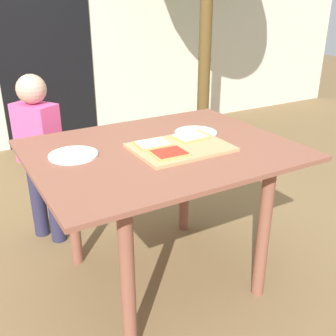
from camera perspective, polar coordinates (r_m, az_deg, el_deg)
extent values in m
plane|color=brown|center=(2.22, -0.78, -15.15)|extent=(16.00, 16.00, 0.00)
cube|color=beige|center=(4.14, -19.47, 20.28)|extent=(8.00, 0.20, 2.50)
cube|color=black|center=(4.07, -17.27, 16.98)|extent=(0.90, 0.02, 2.00)
cube|color=brown|center=(1.86, -0.90, 2.62)|extent=(1.20, 0.94, 0.02)
cylinder|color=brown|center=(1.63, -5.80, -15.80)|extent=(0.06, 0.06, 0.71)
cylinder|color=brown|center=(1.96, 13.52, -8.91)|extent=(0.06, 0.06, 0.71)
cylinder|color=brown|center=(2.19, -13.55, -5.28)|extent=(0.06, 0.06, 0.71)
cylinder|color=brown|center=(2.44, 2.34, -1.45)|extent=(0.06, 0.06, 0.71)
cube|color=tan|center=(1.84, 1.81, 2.97)|extent=(0.43, 0.32, 0.02)
cube|color=#DC9954|center=(1.73, 0.19, 2.08)|extent=(0.15, 0.13, 0.01)
cube|color=red|center=(1.72, 0.19, 2.30)|extent=(0.14, 0.11, 0.00)
cube|color=#DC9954|center=(1.84, -2.18, 3.43)|extent=(0.16, 0.13, 0.01)
cube|color=beige|center=(1.84, -2.18, 3.64)|extent=(0.14, 0.12, 0.00)
cube|color=#DC9954|center=(1.93, 3.18, 4.43)|extent=(0.16, 0.13, 0.01)
cube|color=beige|center=(1.93, 3.19, 4.63)|extent=(0.14, 0.12, 0.00)
cylinder|color=white|center=(2.05, 3.99, 5.06)|extent=(0.22, 0.22, 0.01)
cylinder|color=white|center=(1.80, -13.39, 1.83)|extent=(0.22, 0.22, 0.01)
cylinder|color=#292742|center=(2.56, -18.12, -4.09)|extent=(0.09, 0.09, 0.51)
cylinder|color=#292742|center=(2.46, -15.85, -4.86)|extent=(0.09, 0.09, 0.51)
cube|color=#E54C8C|center=(2.35, -18.20, 4.70)|extent=(0.24, 0.28, 0.34)
sphere|color=tan|center=(2.29, -18.99, 10.63)|extent=(0.16, 0.16, 0.16)
cylinder|color=#543E1C|center=(3.65, 5.28, 15.96)|extent=(0.11, 0.11, 1.84)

